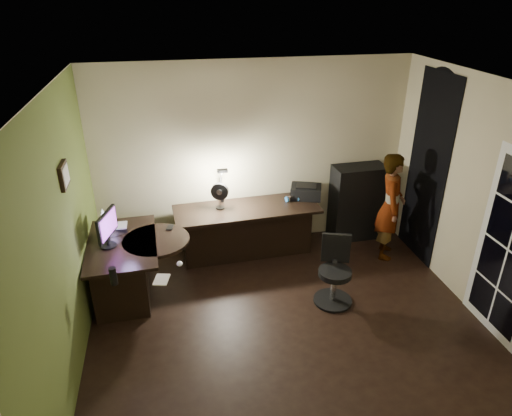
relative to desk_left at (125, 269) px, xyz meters
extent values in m
cube|color=black|center=(1.83, -0.92, -0.39)|extent=(4.50, 4.00, 0.01)
cube|color=silver|center=(1.83, -0.92, 2.32)|extent=(4.50, 4.00, 0.01)
cube|color=beige|center=(1.83, 1.08, 0.97)|extent=(4.50, 0.01, 2.70)
cube|color=beige|center=(1.83, -2.93, 0.97)|extent=(4.50, 0.01, 2.70)
cube|color=beige|center=(-0.42, -0.92, 0.97)|extent=(0.01, 4.00, 2.70)
cube|color=beige|center=(4.08, -0.92, 0.97)|extent=(0.01, 4.00, 2.70)
cube|color=#4E5F25|center=(-0.41, -0.92, 0.97)|extent=(0.00, 4.00, 2.70)
cube|color=black|center=(4.07, 0.23, 0.92)|extent=(0.01, 0.90, 2.60)
cube|color=white|center=(4.07, -1.47, 0.67)|extent=(0.02, 0.92, 2.10)
cube|color=black|center=(-0.39, -0.47, 1.47)|extent=(0.04, 0.30, 0.25)
cube|color=black|center=(0.00, 0.00, 0.00)|extent=(0.86, 1.35, 0.76)
cube|color=black|center=(1.65, 0.65, 0.00)|extent=(2.05, 0.80, 0.76)
cube|color=black|center=(3.39, 0.86, 0.20)|extent=(0.79, 0.42, 1.16)
cube|color=silver|center=(-0.07, 0.26, 0.43)|extent=(0.26, 0.24, 0.09)
cube|color=silver|center=(-0.07, 0.26, 0.57)|extent=(0.28, 0.27, 0.19)
cube|color=black|center=(-0.14, -0.07, 0.55)|extent=(0.24, 0.49, 0.32)
ellipsoid|color=silver|center=(0.66, -0.65, 0.41)|extent=(0.07, 0.10, 0.04)
cube|color=black|center=(0.59, 0.26, 0.39)|extent=(0.11, 0.16, 0.01)
cube|color=black|center=(-0.16, 0.01, 0.39)|extent=(0.04, 0.12, 0.01)
cylinder|color=black|center=(-0.02, -0.87, 0.49)|extent=(0.08, 0.08, 0.20)
cube|color=silver|center=(0.46, -0.90, 0.39)|extent=(0.19, 0.23, 0.01)
cube|color=black|center=(1.29, 0.71, 0.57)|extent=(0.27, 0.20, 0.38)
cube|color=#235996|center=(2.33, 0.72, 0.43)|extent=(0.22, 0.14, 0.10)
cube|color=black|center=(2.56, 0.82, 0.48)|extent=(0.52, 0.46, 0.19)
cube|color=black|center=(1.34, 0.91, 0.68)|extent=(0.24, 0.31, 0.60)
cube|color=black|center=(2.50, -0.65, 0.05)|extent=(0.60, 0.60, 0.85)
imported|color=#D8A88C|center=(3.62, 0.26, 0.39)|extent=(0.56, 0.65, 1.55)
camera|label=1|loc=(0.65, -4.97, 3.17)|focal=32.00mm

